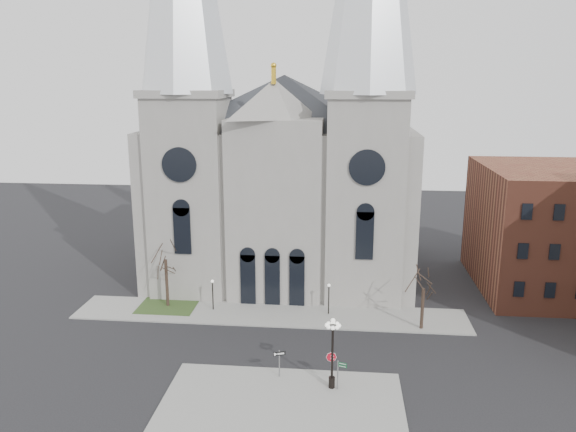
# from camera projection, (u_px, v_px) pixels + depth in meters

# --- Properties ---
(ground) EXTENTS (160.00, 160.00, 0.00)m
(ground) POSITION_uv_depth(u_px,v_px,m) (253.00, 368.00, 46.82)
(ground) COLOR black
(ground) RESTS_ON ground
(sidewalk_near) EXTENTS (18.00, 10.00, 0.14)m
(sidewalk_near) POSITION_uv_depth(u_px,v_px,m) (282.00, 403.00, 41.69)
(sidewalk_near) COLOR gray
(sidewalk_near) RESTS_ON ground
(sidewalk_far) EXTENTS (40.00, 6.00, 0.14)m
(sidewalk_far) POSITION_uv_depth(u_px,v_px,m) (270.00, 314.00, 57.44)
(sidewalk_far) COLOR gray
(sidewalk_far) RESTS_ON ground
(grass_patch) EXTENTS (6.00, 5.00, 0.18)m
(grass_patch) POSITION_uv_depth(u_px,v_px,m) (168.00, 306.00, 59.44)
(grass_patch) COLOR #33491F
(grass_patch) RESTS_ON ground
(cathedral) EXTENTS (33.00, 26.66, 54.00)m
(cathedral) POSITION_uv_depth(u_px,v_px,m) (282.00, 124.00, 64.54)
(cathedral) COLOR gray
(cathedral) RESTS_ON ground
(bg_building_brick) EXTENTS (14.00, 18.00, 14.00)m
(bg_building_brick) POSITION_uv_depth(u_px,v_px,m) (544.00, 229.00, 63.60)
(bg_building_brick) COLOR brown
(bg_building_brick) RESTS_ON ground
(tree_left) EXTENTS (3.20, 3.20, 7.50)m
(tree_left) POSITION_uv_depth(u_px,v_px,m) (165.00, 257.00, 58.14)
(tree_left) COLOR black
(tree_left) RESTS_ON ground
(tree_right) EXTENTS (3.20, 3.20, 6.00)m
(tree_right) POSITION_uv_depth(u_px,v_px,m) (424.00, 286.00, 53.05)
(tree_right) COLOR black
(tree_right) RESTS_ON ground
(ped_lamp_left) EXTENTS (0.32, 0.32, 3.26)m
(ped_lamp_left) POSITION_uv_depth(u_px,v_px,m) (213.00, 290.00, 57.95)
(ped_lamp_left) COLOR black
(ped_lamp_left) RESTS_ON sidewalk_far
(ped_lamp_right) EXTENTS (0.32, 0.32, 3.26)m
(ped_lamp_right) POSITION_uv_depth(u_px,v_px,m) (329.00, 294.00, 56.82)
(ped_lamp_right) COLOR black
(ped_lamp_right) RESTS_ON sidewalk_far
(stop_sign) EXTENTS (0.82, 0.28, 2.36)m
(stop_sign) POSITION_uv_depth(u_px,v_px,m) (331.00, 360.00, 44.49)
(stop_sign) COLOR slate
(stop_sign) RESTS_ON sidewalk_near
(globe_lamp) EXTENTS (1.26, 1.26, 5.79)m
(globe_lamp) POSITION_uv_depth(u_px,v_px,m) (333.00, 345.00, 42.79)
(globe_lamp) COLOR black
(globe_lamp) RESTS_ON sidewalk_near
(one_way_sign) EXTENTS (0.96, 0.38, 2.31)m
(one_way_sign) POSITION_uv_depth(u_px,v_px,m) (279.00, 359.00, 44.90)
(one_way_sign) COLOR slate
(one_way_sign) RESTS_ON sidewalk_near
(street_name_sign) EXTENTS (0.74, 0.29, 2.42)m
(street_name_sign) POSITION_uv_depth(u_px,v_px,m) (339.00, 373.00, 43.05)
(street_name_sign) COLOR slate
(street_name_sign) RESTS_ON sidewalk_near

